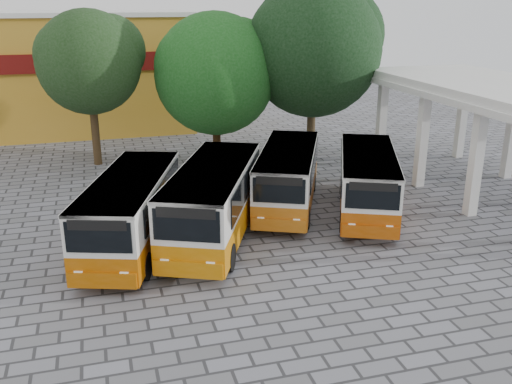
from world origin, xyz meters
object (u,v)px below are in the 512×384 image
object	(u,v)px
bus_centre_left	(214,199)
bus_far_right	(368,179)
bus_far_left	(131,208)
bus_centre_right	(288,174)

from	to	relation	value
bus_centre_left	bus_far_right	xyz separation A→B (m)	(7.16, 1.10, -0.14)
bus_far_left	bus_centre_left	bearing A→B (deg)	18.20
bus_far_left	bus_far_right	size ratio (longest dim) A/B	1.02
bus_centre_left	bus_centre_right	world-z (taller)	bus_centre_left
bus_centre_left	bus_centre_right	bearing A→B (deg)	57.97
bus_centre_left	bus_far_right	bearing A→B (deg)	32.57
bus_far_left	bus_centre_right	size ratio (longest dim) A/B	1.02
bus_centre_right	bus_far_right	bearing A→B (deg)	-2.82
bus_centre_left	bus_far_right	world-z (taller)	bus_centre_left
bus_far_left	bus_centre_right	world-z (taller)	bus_far_left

